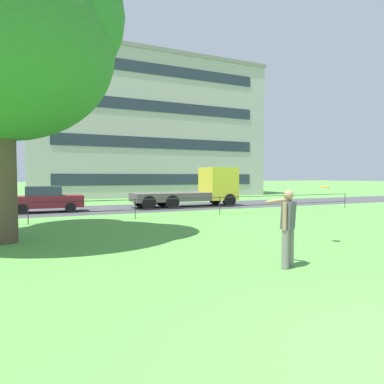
{
  "coord_description": "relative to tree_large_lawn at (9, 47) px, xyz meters",
  "views": [
    {
      "loc": [
        -3.87,
        -2.03,
        2.07
      ],
      "look_at": [
        0.89,
        8.84,
        1.52
      ],
      "focal_mm": 30.58,
      "sensor_mm": 36.0,
      "label": 1
    }
  ],
  "objects": [
    {
      "name": "flatbed_truck_center",
      "position": [
        10.78,
        8.76,
        -5.0
      ],
      "size": [
        7.31,
        2.44,
        2.75
      ],
      "color": "yellow",
      "rests_on": "ground"
    },
    {
      "name": "person_thrower",
      "position": [
        6.04,
        -6.18,
        -5.26
      ],
      "size": [
        0.46,
        0.86,
        1.77
      ],
      "color": "slate",
      "rests_on": "ground"
    },
    {
      "name": "car_maroon_far_left",
      "position": [
        0.91,
        8.78,
        -5.44
      ],
      "size": [
        4.0,
        1.82,
        1.54
      ],
      "color": "maroon",
      "rests_on": "ground"
    },
    {
      "name": "apartment_building_background",
      "position": [
        11.61,
        24.53,
        1.27
      ],
      "size": [
        25.01,
        10.36,
        14.97
      ],
      "color": "#B7B2AD",
      "rests_on": "ground"
    },
    {
      "name": "frisbee",
      "position": [
        8.86,
        -4.52,
        -4.46
      ],
      "size": [
        0.38,
        0.38,
        0.05
      ],
      "color": "orange"
    },
    {
      "name": "park_fence",
      "position": [
        4.96,
        3.8,
        -5.55
      ],
      "size": [
        28.52,
        0.04,
        1.0
      ],
      "color": "#232328",
      "rests_on": "ground"
    },
    {
      "name": "street_strip",
      "position": [
        4.96,
        9.29,
        -6.22
      ],
      "size": [
        80.0,
        6.07,
        0.01
      ],
      "primitive_type": "cube",
      "color": "#424247",
      "rests_on": "ground"
    },
    {
      "name": "tree_large_lawn",
      "position": [
        0.0,
        0.0,
        0.0
      ],
      "size": [
        7.21,
        7.95,
        9.36
      ],
      "color": "brown",
      "rests_on": "ground"
    }
  ]
}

